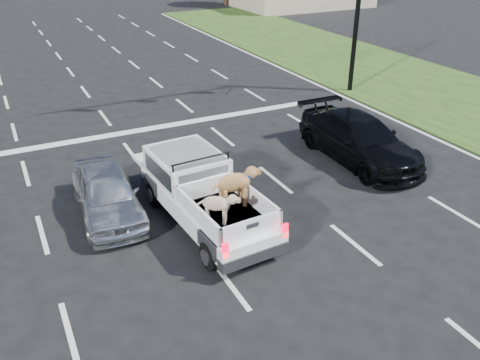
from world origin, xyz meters
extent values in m
plane|color=black|center=(0.00, 0.00, 0.00)|extent=(160.00, 160.00, 0.00)
cube|color=silver|center=(-5.25, 6.00, 0.01)|extent=(0.12, 60.00, 0.01)
cube|color=silver|center=(-1.75, 6.00, 0.01)|extent=(0.12, 60.00, 0.01)
cube|color=silver|center=(1.75, 6.00, 0.01)|extent=(0.12, 60.00, 0.01)
cube|color=silver|center=(5.25, 6.00, 0.01)|extent=(0.12, 60.00, 0.01)
cube|color=silver|center=(8.80, 6.00, 0.01)|extent=(0.15, 60.00, 0.01)
cube|color=silver|center=(0.00, 10.00, 0.01)|extent=(17.00, 0.45, 0.01)
cube|color=#1D3F13|center=(13.00, 6.00, 0.03)|extent=(8.00, 60.00, 0.06)
cylinder|color=black|center=(9.60, 10.50, 3.50)|extent=(0.22, 0.22, 7.00)
cylinder|color=black|center=(-1.88, 0.72, 0.35)|extent=(0.31, 0.72, 0.71)
cylinder|color=black|center=(-0.27, 0.84, 0.35)|extent=(0.31, 0.72, 0.71)
cylinder|color=black|center=(-2.12, 4.15, 0.35)|extent=(0.31, 0.72, 0.71)
cylinder|color=black|center=(-0.51, 4.27, 0.35)|extent=(0.31, 0.72, 0.71)
cube|color=white|center=(-1.20, 2.54, 0.61)|extent=(2.11, 5.04, 0.48)
cube|color=white|center=(-1.28, 3.70, 1.25)|extent=(1.86, 2.25, 0.80)
cube|color=black|center=(-1.21, 2.65, 1.28)|extent=(1.44, 0.13, 0.58)
cylinder|color=black|center=(-1.22, 2.77, 1.84)|extent=(1.67, 0.16, 0.05)
cube|color=black|center=(-1.12, 1.45, 0.83)|extent=(1.82, 2.48, 0.06)
cube|color=white|center=(-1.91, 1.40, 1.10)|extent=(0.24, 2.37, 0.48)
cube|color=white|center=(-0.34, 1.51, 1.10)|extent=(0.24, 2.37, 0.48)
cube|color=white|center=(-1.04, 0.31, 1.10)|extent=(1.65, 0.19, 0.48)
cube|color=#FF0529|center=(-1.82, 0.06, 0.88)|extent=(0.15, 0.07, 0.37)
cube|color=#FF0529|center=(-0.24, 0.17, 0.88)|extent=(0.15, 0.07, 0.37)
cube|color=black|center=(-1.03, 0.18, 0.45)|extent=(1.80, 0.40, 0.28)
imported|color=silver|center=(-3.44, 4.20, 0.67)|extent=(1.80, 4.02, 1.34)
imported|color=black|center=(5.00, 4.08, 0.75)|extent=(2.12, 5.16, 1.49)
camera|label=1|loc=(-5.59, -8.23, 7.28)|focal=38.00mm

